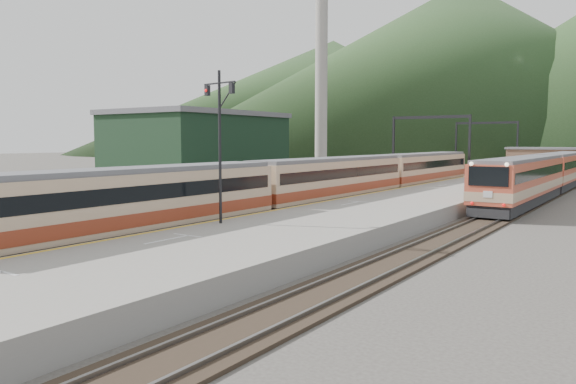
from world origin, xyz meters
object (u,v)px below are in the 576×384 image
Objects in this scene: main_train at (333,182)px; second_train at (545,174)px; signal_mast at (220,131)px; worker at (41,224)px.

second_train is at bearing 58.40° from main_train.
main_train is 7.73× the size of signal_mast.
main_train reaches higher than worker.
main_train is at bearing -121.60° from second_train.
second_train reaches higher than main_train.
main_train is at bearing 99.40° from signal_mast.
main_train is 21.09m from worker.
second_train is 42.48m from worker.
signal_mast is 9.95m from worker.
worker is at bearing -103.38° from main_train.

